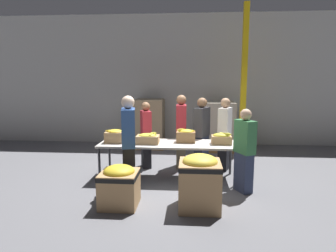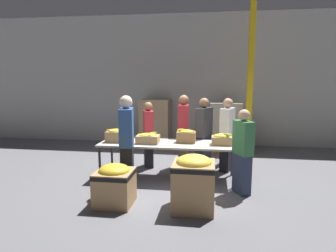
# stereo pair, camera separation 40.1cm
# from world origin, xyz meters

# --- Properties ---
(ground_plane) EXTENTS (30.00, 30.00, 0.00)m
(ground_plane) POSITION_xyz_m (0.00, 0.00, 0.00)
(ground_plane) COLOR slate
(wall_back) EXTENTS (16.00, 0.08, 4.00)m
(wall_back) POSITION_xyz_m (0.00, 3.43, 2.00)
(wall_back) COLOR #B7B7B2
(wall_back) RESTS_ON ground_plane
(sorting_table) EXTENTS (2.79, 0.87, 0.75)m
(sorting_table) POSITION_xyz_m (0.00, 0.00, 0.70)
(sorting_table) COLOR beige
(sorting_table) RESTS_ON ground_plane
(banana_box_0) EXTENTS (0.39, 0.33, 0.27)m
(banana_box_0) POSITION_xyz_m (-1.09, -0.01, 0.89)
(banana_box_0) COLOR tan
(banana_box_0) RESTS_ON sorting_table
(banana_box_1) EXTENTS (0.45, 0.33, 0.23)m
(banana_box_1) POSITION_xyz_m (-0.40, -0.08, 0.85)
(banana_box_1) COLOR tan
(banana_box_1) RESTS_ON sorting_table
(banana_box_2) EXTENTS (0.40, 0.26, 0.30)m
(banana_box_2) POSITION_xyz_m (0.37, 0.11, 0.89)
(banana_box_2) COLOR olive
(banana_box_2) RESTS_ON sorting_table
(banana_box_3) EXTENTS (0.40, 0.28, 0.25)m
(banana_box_3) POSITION_xyz_m (1.09, -0.01, 0.87)
(banana_box_3) COLOR tan
(banana_box_3) RESTS_ON sorting_table
(volunteer_0) EXTENTS (0.32, 0.45, 1.53)m
(volunteer_0) POSITION_xyz_m (-0.57, 0.75, 0.76)
(volunteer_0) COLOR black
(volunteer_0) RESTS_ON ground_plane
(volunteer_1) EXTENTS (0.32, 0.51, 1.76)m
(volunteer_1) POSITION_xyz_m (-0.65, -0.74, 0.87)
(volunteer_1) COLOR black
(volunteer_1) RESTS_ON ground_plane
(volunteer_2) EXTENTS (0.24, 0.46, 1.69)m
(volunteer_2) POSITION_xyz_m (0.25, 0.81, 0.84)
(volunteer_2) COLOR #6B604C
(volunteer_2) RESTS_ON ground_plane
(volunteer_3) EXTENTS (0.39, 0.49, 1.64)m
(volunteer_3) POSITION_xyz_m (0.71, 0.65, 0.82)
(volunteer_3) COLOR #2D3856
(volunteer_3) RESTS_ON ground_plane
(volunteer_4) EXTENTS (0.36, 0.49, 1.63)m
(volunteer_4) POSITION_xyz_m (1.23, 0.71, 0.81)
(volunteer_4) COLOR black
(volunteer_4) RESTS_ON ground_plane
(volunteer_5) EXTENTS (0.37, 0.46, 1.53)m
(volunteer_5) POSITION_xyz_m (1.44, -0.63, 0.76)
(volunteer_5) COLOR #2D3856
(volunteer_5) RESTS_ON ground_plane
(donation_bin_0) EXTENTS (0.60, 0.60, 0.68)m
(donation_bin_0) POSITION_xyz_m (-0.67, -1.43, 0.36)
(donation_bin_0) COLOR tan
(donation_bin_0) RESTS_ON ground_plane
(donation_bin_1) EXTENTS (0.65, 0.65, 0.89)m
(donation_bin_1) POSITION_xyz_m (0.62, -1.43, 0.47)
(donation_bin_1) COLOR tan
(donation_bin_1) RESTS_ON ground_plane
(support_pillar) EXTENTS (0.14, 0.14, 4.00)m
(support_pillar) POSITION_xyz_m (1.86, 2.17, 2.00)
(support_pillar) COLOR yellow
(support_pillar) RESTS_ON ground_plane
(pallet_stack_0) EXTENTS (0.95, 0.95, 1.39)m
(pallet_stack_0) POSITION_xyz_m (1.27, 2.64, 0.68)
(pallet_stack_0) COLOR olive
(pallet_stack_0) RESTS_ON ground_plane
(pallet_stack_1) EXTENTS (0.93, 0.93, 1.44)m
(pallet_stack_1) POSITION_xyz_m (-0.78, 2.84, 0.71)
(pallet_stack_1) COLOR olive
(pallet_stack_1) RESTS_ON ground_plane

